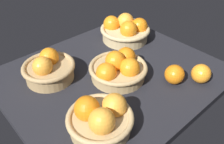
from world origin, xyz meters
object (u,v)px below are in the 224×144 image
Objects in this scene: basket_near_left at (125,30)px; loose_orange_front_gap at (174,74)px; basket_far_right at (101,118)px; basket_near_right at (49,69)px; basket_center at (119,68)px; loose_orange_back_gap at (201,74)px.

basket_near_left is 38.37cm from loose_orange_front_gap.
basket_far_right is 35.70cm from loose_orange_front_gap.
basket_near_right is 44.52cm from basket_near_left.
loose_orange_front_gap is (-34.36, 34.35, -0.84)cm from basket_near_right.
basket_near_right is 27.41cm from basket_center.
basket_center reaches higher than loose_orange_back_gap.
basket_center is 31.23cm from basket_near_left.
basket_near_left is (-45.75, -35.82, 0.16)cm from basket_far_right.
loose_orange_back_gap is (-43.76, 7.67, -1.05)cm from basket_far_right.
loose_orange_back_gap is (1.98, 43.48, -1.21)cm from basket_near_left.
loose_orange_back_gap is (-42.46, 40.83, -0.90)cm from basket_near_right.
loose_orange_back_gap is (-8.09, 6.48, -0.06)cm from loose_orange_front_gap.
basket_near_right is at bearing -44.99° from loose_orange_front_gap.
basket_near_left is at bearing -105.23° from loose_orange_front_gap.
basket_near_left is (-44.44, -2.65, 0.31)cm from basket_near_right.
basket_near_left is 43.55cm from loose_orange_back_gap.
basket_near_right is 0.84× the size of basket_near_left.
loose_orange_back_gap is at bearing 87.39° from basket_near_left.
basket_near_right reaches higher than basket_center.
basket_far_right reaches higher than loose_orange_front_gap.
loose_orange_front_gap is 1.02× the size of loose_orange_back_gap.
basket_near_right and basket_far_right have the same top height.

